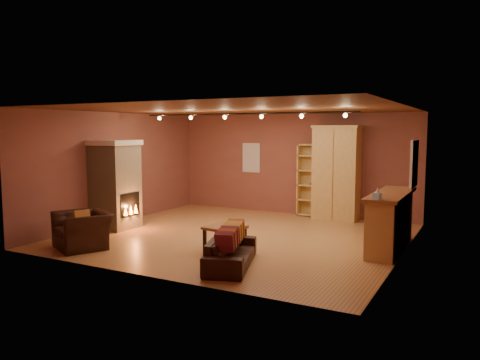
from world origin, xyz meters
The scene contains 16 objects.
floor centered at (0.00, 0.00, 0.00)m, with size 7.00×7.00×0.00m, color #9D6637.
ceiling centered at (0.00, 0.00, 2.80)m, with size 7.00×7.00×0.00m, color brown.
back_wall centered at (0.00, 3.25, 1.40)m, with size 7.00×0.02×2.80m, color brown.
left_wall centered at (-3.50, 0.00, 1.40)m, with size 0.02×6.50×2.80m, color brown.
right_wall centered at (3.50, 0.00, 1.40)m, with size 0.02×6.50×2.80m, color brown.
fireplace centered at (-3.04, -0.60, 1.06)m, with size 1.01×0.98×2.12m.
back_window centered at (-1.30, 3.23, 1.55)m, with size 0.56×0.04×0.86m, color silver.
bookcase centered at (0.63, 3.14, 1.01)m, with size 0.81×0.32×1.98m.
armoire centered at (1.35, 2.93, 1.24)m, with size 1.22×0.69×2.48m.
bar_counter centered at (3.20, 0.39, 0.58)m, with size 0.63×2.37×1.13m.
tissue_box centered at (3.15, -0.68, 1.22)m, with size 0.16×0.16×0.22m.
right_window centered at (3.47, 1.40, 1.65)m, with size 0.05×0.90×1.00m, color silver.
loveseat centered at (0.98, -2.10, 0.36)m, with size 1.02×1.79×0.74m.
armchair centered at (-2.27, -2.38, 0.48)m, with size 1.30×1.13×0.96m.
coffee_table centered at (0.41, -1.32, 0.43)m, with size 0.75×0.75×0.51m.
track_rail centered at (0.00, 0.20, 2.69)m, with size 5.20×0.09×0.13m.
Camera 1 is at (4.84, -9.04, 2.35)m, focal length 35.00 mm.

